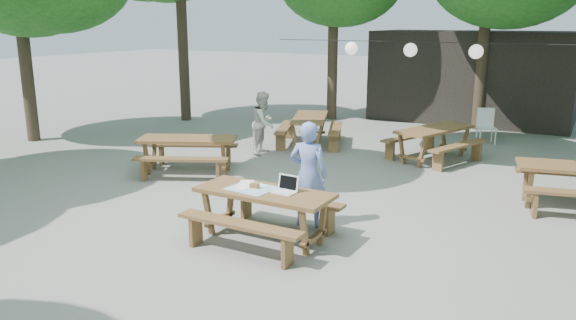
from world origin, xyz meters
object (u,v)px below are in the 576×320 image
at_px(second_person, 264,123).
at_px(plastic_chair, 486,133).
at_px(woman, 308,174).
at_px(main_picnic_table, 264,214).
at_px(picnic_table_nw, 188,155).

distance_m(second_person, plastic_chair, 5.89).
distance_m(woman, second_person, 4.99).
height_order(woman, plastic_chair, woman).
distance_m(main_picnic_table, second_person, 5.52).
height_order(picnic_table_nw, plastic_chair, plastic_chair).
relative_size(main_picnic_table, picnic_table_nw, 0.83).
height_order(second_person, plastic_chair, second_person).
relative_size(main_picnic_table, woman, 1.21).
relative_size(second_person, plastic_chair, 1.66).
bearing_deg(plastic_chair, main_picnic_table, -124.37).
bearing_deg(second_person, woman, -148.07).
distance_m(picnic_table_nw, plastic_chair, 7.84).
xyz_separation_m(picnic_table_nw, woman, (3.64, -1.55, 0.44)).
xyz_separation_m(main_picnic_table, plastic_chair, (1.54, 8.52, -0.13)).
relative_size(picnic_table_nw, woman, 1.45).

